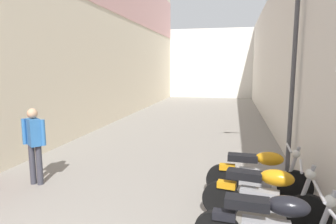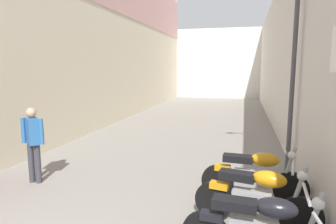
# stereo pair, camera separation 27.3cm
# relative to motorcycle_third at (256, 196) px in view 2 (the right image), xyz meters

# --- Properties ---
(ground_plane) EXTENTS (38.59, 38.59, 0.00)m
(ground_plane) POSITION_rel_motorcycle_third_xyz_m (-2.33, 6.05, -0.50)
(ground_plane) COLOR gray
(building_left) EXTENTS (0.45, 22.59, 8.44)m
(building_left) POSITION_rel_motorcycle_third_xyz_m (-5.79, 8.01, 3.76)
(building_left) COLOR beige
(building_left) RESTS_ON ground
(building_right) EXTENTS (0.45, 22.59, 5.53)m
(building_right) POSITION_rel_motorcycle_third_xyz_m (1.14, 8.04, 2.26)
(building_right) COLOR beige
(building_right) RESTS_ON ground
(building_far_end) EXTENTS (9.54, 2.00, 5.45)m
(building_far_end) POSITION_rel_motorcycle_third_xyz_m (-2.33, 20.34, 2.22)
(building_far_end) COLOR silver
(building_far_end) RESTS_ON ground
(motorcycle_third) EXTENTS (1.83, 0.58, 1.04)m
(motorcycle_third) POSITION_rel_motorcycle_third_xyz_m (0.00, 0.00, 0.00)
(motorcycle_third) COLOR black
(motorcycle_third) RESTS_ON ground
(motorcycle_fourth) EXTENTS (1.85, 0.58, 1.04)m
(motorcycle_fourth) POSITION_rel_motorcycle_third_xyz_m (0.00, 0.91, 0.00)
(motorcycle_fourth) COLOR black
(motorcycle_fourth) RESTS_ON ground
(pedestrian_mid_alley) EXTENTS (0.52, 0.37, 1.57)m
(pedestrian_mid_alley) POSITION_rel_motorcycle_third_xyz_m (-4.36, 0.67, 0.42)
(pedestrian_mid_alley) COLOR #383842
(pedestrian_mid_alley) RESTS_ON ground
(street_lamp) EXTENTS (0.79, 0.18, 4.26)m
(street_lamp) POSITION_rel_motorcycle_third_xyz_m (0.69, 2.63, 2.02)
(street_lamp) COLOR #47474C
(street_lamp) RESTS_ON ground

